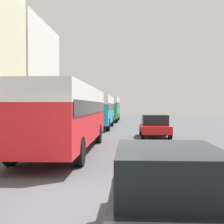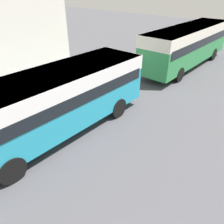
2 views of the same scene
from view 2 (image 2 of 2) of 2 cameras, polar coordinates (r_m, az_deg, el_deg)
name	(u,v)px [view 2 (image 2 of 2)]	position (r m, az deg, el deg)	size (l,w,h in m)	color
bus_following	(55,96)	(9.46, -14.79, 4.08)	(2.57, 9.09, 2.82)	teal
bus_third_in_line	(188,41)	(18.74, 19.30, 17.07)	(2.49, 10.60, 3.10)	#2D8447
pedestrian_walking_away	(88,67)	(15.10, -6.31, 11.62)	(0.33, 0.33, 1.69)	#232838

